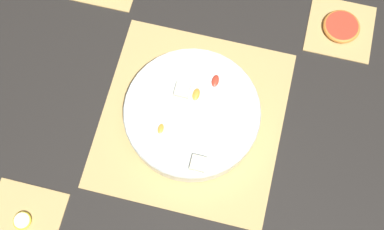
% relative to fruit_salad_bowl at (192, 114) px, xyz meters
% --- Properties ---
extents(ground_plane, '(6.00, 6.00, 0.00)m').
position_rel_fruit_salad_bowl_xyz_m(ground_plane, '(-0.00, -0.00, -0.04)').
color(ground_plane, black).
extents(bamboo_mat_center, '(0.40, 0.38, 0.01)m').
position_rel_fruit_salad_bowl_xyz_m(bamboo_mat_center, '(-0.00, -0.00, -0.03)').
color(bamboo_mat_center, tan).
rests_on(bamboo_mat_center, ground_plane).
extents(coaster_mat_near_right, '(0.15, 0.15, 0.01)m').
position_rel_fruit_salad_bowl_xyz_m(coaster_mat_near_right, '(0.29, -0.28, -0.03)').
color(coaster_mat_near_right, tan).
rests_on(coaster_mat_near_right, ground_plane).
extents(coaster_mat_far_left, '(0.15, 0.15, 0.01)m').
position_rel_fruit_salad_bowl_xyz_m(coaster_mat_far_left, '(-0.29, 0.28, -0.03)').
color(coaster_mat_far_left, tan).
rests_on(coaster_mat_far_left, ground_plane).
extents(fruit_salad_bowl, '(0.29, 0.29, 0.06)m').
position_rel_fruit_salad_bowl_xyz_m(fruit_salad_bowl, '(0.00, 0.00, 0.00)').
color(fruit_salad_bowl, silver).
rests_on(fruit_salad_bowl, bamboo_mat_center).
extents(banana_coin_single, '(0.04, 0.04, 0.01)m').
position_rel_fruit_salad_bowl_xyz_m(banana_coin_single, '(0.29, -0.28, -0.03)').
color(banana_coin_single, '#F7EFC6').
rests_on(banana_coin_single, coaster_mat_near_right).
extents(grapefruit_slice, '(0.08, 0.08, 0.01)m').
position_rel_fruit_salad_bowl_xyz_m(grapefruit_slice, '(-0.29, 0.28, -0.02)').
color(grapefruit_slice, red).
rests_on(grapefruit_slice, coaster_mat_far_left).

